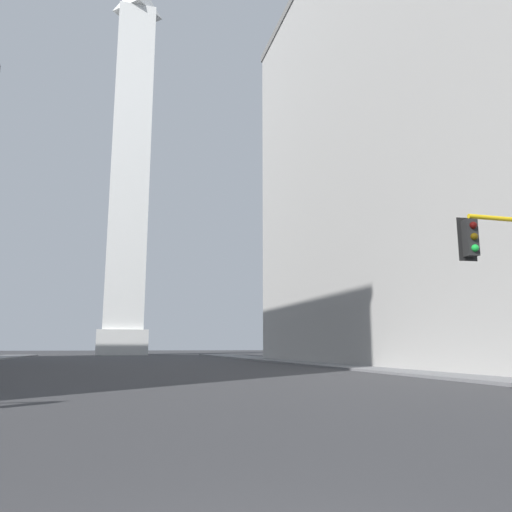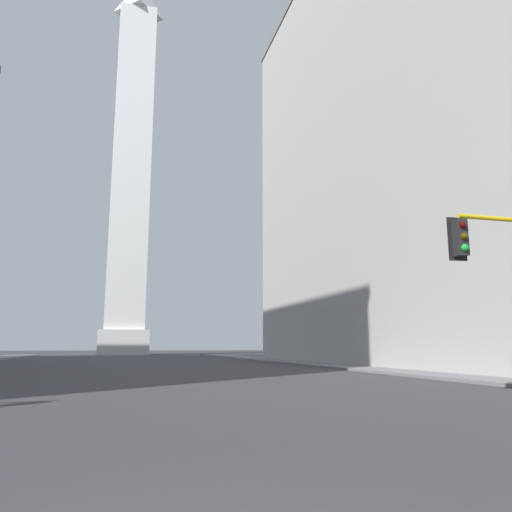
% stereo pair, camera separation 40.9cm
% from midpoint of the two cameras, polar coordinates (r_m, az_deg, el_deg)
% --- Properties ---
extents(sidewalk_right, '(5.00, 113.90, 0.15)m').
position_cam_midpoint_polar(sidewalk_right, '(40.68, 9.62, -12.22)').
color(sidewalk_right, slate).
rests_on(sidewalk_right, ground_plane).
extents(building_right, '(27.10, 52.78, 41.32)m').
position_cam_midpoint_polar(building_right, '(50.07, 24.90, 13.17)').
color(building_right, '#B2AFAA').
rests_on(building_right, ground_plane).
extents(obelisk, '(9.09, 9.09, 78.37)m').
position_cam_midpoint_polar(obelisk, '(104.26, -14.23, 10.51)').
color(obelisk, silver).
rests_on(obelisk, ground_plane).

